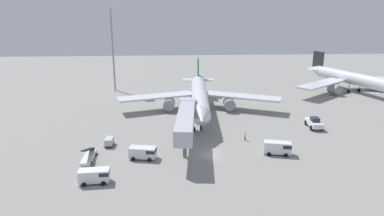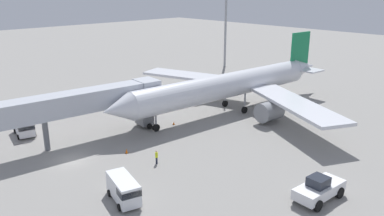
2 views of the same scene
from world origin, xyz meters
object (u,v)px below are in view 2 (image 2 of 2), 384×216
object	(u,v)px
belt_loader_truck	(1,114)
baggage_cart_rear_left	(48,108)
jet_bridge	(92,102)
pushback_tug	(319,189)
service_van_near_center	(124,189)
safety_cone_bravo	(127,151)
service_van_far_right	(24,127)
airplane_at_gate	(233,85)
safety_cone_alpha	(174,123)
ground_crew_worker_foreground	(157,157)

from	to	relation	value
belt_loader_truck	baggage_cart_rear_left	distance (m)	6.88
jet_bridge	pushback_tug	distance (m)	29.93
jet_bridge	service_van_near_center	xyz separation A→B (m)	(16.12, -6.03, -3.87)
pushback_tug	safety_cone_bravo	distance (m)	22.90
service_van_near_center	service_van_far_right	bearing A→B (deg)	-179.46
airplane_at_gate	baggage_cart_rear_left	size ratio (longest dim) A/B	16.88
airplane_at_gate	belt_loader_truck	xyz separation A→B (m)	(-21.70, -29.11, -3.49)
pushback_tug	service_van_far_right	xyz separation A→B (m)	(-36.40, -13.99, 0.06)
airplane_at_gate	pushback_tug	world-z (taller)	airplane_at_gate
service_van_far_right	safety_cone_alpha	bearing A→B (deg)	58.14
service_van_near_center	baggage_cart_rear_left	xyz separation A→B (m)	(-30.82, 6.22, -0.47)
baggage_cart_rear_left	ground_crew_worker_foreground	world-z (taller)	ground_crew_worker_foreground
baggage_cart_rear_left	ground_crew_worker_foreground	xyz separation A→B (m)	(26.48, 1.13, 0.01)
pushback_tug	service_van_near_center	xyz separation A→B (m)	(-12.51, -13.77, 0.18)
safety_cone_alpha	safety_cone_bravo	world-z (taller)	safety_cone_bravo
ground_crew_worker_foreground	safety_cone_alpha	distance (m)	13.23
ground_crew_worker_foreground	safety_cone_alpha	xyz separation A→B (m)	(-8.61, 10.03, -0.61)
jet_bridge	safety_cone_bravo	distance (m)	8.51
airplane_at_gate	service_van_far_right	world-z (taller)	airplane_at_gate
airplane_at_gate	belt_loader_truck	size ratio (longest dim) A/B	7.05
safety_cone_alpha	safety_cone_bravo	xyz separation A→B (m)	(3.77, -10.89, 0.03)
jet_bridge	ground_crew_worker_foreground	bearing A→B (deg)	6.37
belt_loader_truck	pushback_tug	bearing A→B (deg)	16.98
pushback_tug	safety_cone_alpha	distance (m)	25.73
jet_bridge	pushback_tug	world-z (taller)	jet_bridge
service_van_far_right	safety_cone_alpha	world-z (taller)	service_van_far_right
service_van_near_center	jet_bridge	bearing A→B (deg)	159.48
service_van_near_center	safety_cone_alpha	distance (m)	21.69
baggage_cart_rear_left	safety_cone_alpha	xyz separation A→B (m)	(17.88, 11.16, -0.60)
airplane_at_gate	belt_loader_truck	world-z (taller)	airplane_at_gate
baggage_cart_rear_left	jet_bridge	bearing A→B (deg)	-0.73
jet_bridge	belt_loader_truck	bearing A→B (deg)	-159.98
service_van_far_right	pushback_tug	bearing A→B (deg)	21.03
belt_loader_truck	service_van_near_center	xyz separation A→B (m)	(33.25, 0.21, 0.57)
baggage_cart_rear_left	ground_crew_worker_foreground	distance (m)	26.51
belt_loader_truck	safety_cone_bravo	size ratio (longest dim) A/B	11.09
service_van_near_center	airplane_at_gate	bearing A→B (deg)	111.79
service_van_near_center	ground_crew_worker_foreground	xyz separation A→B (m)	(-4.34, 7.35, -0.46)
belt_loader_truck	safety_cone_bravo	bearing A→B (deg)	15.54
safety_cone_bravo	service_van_far_right	bearing A→B (deg)	-155.48
service_van_far_right	safety_cone_bravo	world-z (taller)	service_van_far_right
belt_loader_truck	safety_cone_bravo	distance (m)	24.99
jet_bridge	baggage_cart_rear_left	distance (m)	15.33
airplane_at_gate	jet_bridge	distance (m)	23.34
baggage_cart_rear_left	safety_cone_alpha	world-z (taller)	baggage_cart_rear_left
service_van_far_right	baggage_cart_rear_left	xyz separation A→B (m)	(-6.94, 6.45, -0.34)
airplane_at_gate	service_van_far_right	size ratio (longest dim) A/B	9.30
pushback_tug	belt_loader_truck	size ratio (longest dim) A/B	0.90
jet_bridge	ground_crew_worker_foreground	world-z (taller)	jet_bridge
airplane_at_gate	safety_cone_alpha	size ratio (longest dim) A/B	86.90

